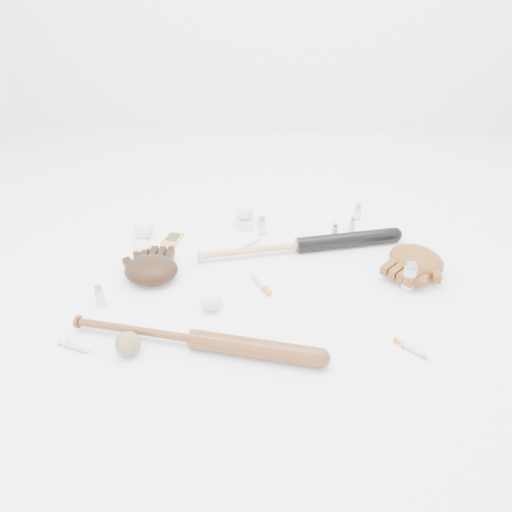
{
  "coord_description": "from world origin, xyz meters",
  "views": [
    {
      "loc": [
        0.1,
        -1.48,
        1.11
      ],
      "look_at": [
        0.03,
        0.04,
        0.06
      ],
      "focal_mm": 35.0,
      "sensor_mm": 36.0,
      "label": 1
    }
  ],
  "objects_px": {
    "bat_wood": "(193,339)",
    "glove_dark": "(151,270)",
    "bat_dark": "(299,245)",
    "pedestal": "(244,223)"
  },
  "relations": [
    {
      "from": "bat_dark",
      "to": "bat_wood",
      "type": "distance_m",
      "value": 0.64
    },
    {
      "from": "bat_dark",
      "to": "pedestal",
      "type": "xyz_separation_m",
      "value": [
        -0.23,
        0.18,
        -0.01
      ]
    },
    {
      "from": "bat_wood",
      "to": "glove_dark",
      "type": "height_order",
      "value": "glove_dark"
    },
    {
      "from": "bat_wood",
      "to": "glove_dark",
      "type": "xyz_separation_m",
      "value": [
        -0.2,
        0.34,
        0.01
      ]
    },
    {
      "from": "pedestal",
      "to": "glove_dark",
      "type": "bearing_deg",
      "value": -129.62
    },
    {
      "from": "bat_dark",
      "to": "glove_dark",
      "type": "bearing_deg",
      "value": -173.07
    },
    {
      "from": "bat_dark",
      "to": "glove_dark",
      "type": "distance_m",
      "value": 0.58
    },
    {
      "from": "bat_wood",
      "to": "pedestal",
      "type": "xyz_separation_m",
      "value": [
        0.11,
        0.72,
        -0.01
      ]
    },
    {
      "from": "bat_dark",
      "to": "glove_dark",
      "type": "relative_size",
      "value": 3.64
    },
    {
      "from": "bat_wood",
      "to": "glove_dark",
      "type": "bearing_deg",
      "value": 130.37
    }
  ]
}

